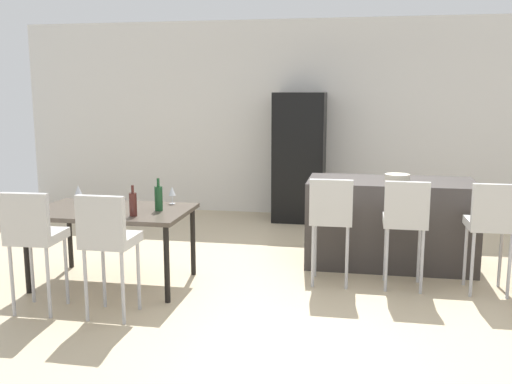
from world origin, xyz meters
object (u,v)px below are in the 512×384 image
object	(u,v)px
wine_glass_middle	(172,192)
refrigerator	(299,157)
kitchen_island	(389,222)
dining_chair_near	(33,233)
dining_chair_far	(107,236)
wine_bottle_inner	(133,204)
bar_chair_left	(331,214)
wine_glass_left	(78,190)
fruit_bowl	(397,177)
dining_table	(112,216)
bar_chair_right	(491,220)
wine_bottle_far	(159,198)
bar_chair_middle	(405,217)

from	to	relation	value
wine_glass_middle	refrigerator	distance (m)	2.96
kitchen_island	dining_chair_near	xyz separation A→B (m)	(-2.99, -1.97, 0.24)
kitchen_island	refrigerator	size ratio (longest dim) A/B	0.95
kitchen_island	dining_chair_far	size ratio (longest dim) A/B	1.67
dining_chair_near	dining_chair_far	distance (m)	0.66
wine_bottle_inner	bar_chair_left	bearing A→B (deg)	18.53
bar_chair_left	wine_glass_left	bearing A→B (deg)	-178.47
wine_bottle_inner	refrigerator	xyz separation A→B (m)	(1.14, 3.41, 0.07)
wine_bottle_inner	fruit_bowl	distance (m)	2.77
kitchen_island	refrigerator	world-z (taller)	refrigerator
dining_chair_far	wine_bottle_inner	bearing A→B (deg)	91.22
bar_chair_left	dining_table	world-z (taller)	bar_chair_left
refrigerator	fruit_bowl	world-z (taller)	refrigerator
fruit_bowl	dining_chair_far	bearing A→B (deg)	-140.62
bar_chair_left	dining_table	xyz separation A→B (m)	(-2.07, -0.34, -0.02)
dining_chair_near	wine_glass_middle	distance (m)	1.45
dining_chair_far	refrigerator	bearing A→B (deg)	74.15
wine_glass_middle	bar_chair_right	bearing A→B (deg)	-0.48
wine_bottle_inner	fruit_bowl	xyz separation A→B (m)	(2.40, 1.38, 0.10)
bar_chair_right	wine_glass_middle	distance (m)	3.04
dining_chair_near	wine_bottle_inner	world-z (taller)	dining_chair_near
kitchen_island	wine_bottle_far	size ratio (longest dim) A/B	5.64
bar_chair_middle	wine_glass_middle	xyz separation A→B (m)	(-2.28, 0.03, 0.17)
bar_chair_middle	wine_bottle_far	distance (m)	2.32
bar_chair_left	bar_chair_middle	size ratio (longest dim) A/B	1.00
bar_chair_middle	fruit_bowl	bearing A→B (deg)	92.79
dining_chair_near	wine_bottle_far	world-z (taller)	same
bar_chair_left	refrigerator	size ratio (longest dim) A/B	0.57
wine_glass_left	dining_table	bearing A→B (deg)	-29.44
wine_bottle_inner	refrigerator	distance (m)	3.59
wine_glass_middle	fruit_bowl	world-z (taller)	fruit_bowl
dining_chair_near	wine_glass_left	size ratio (longest dim) A/B	6.03
bar_chair_right	fruit_bowl	xyz separation A→B (m)	(-0.80, 0.80, 0.26)
bar_chair_middle	wine_bottle_far	bearing A→B (deg)	-172.04
bar_chair_right	fruit_bowl	bearing A→B (deg)	135.02
kitchen_island	wine_glass_left	size ratio (longest dim) A/B	10.08
kitchen_island	refrigerator	xyz separation A→B (m)	(-1.20, 2.02, 0.46)
wine_bottle_inner	refrigerator	bearing A→B (deg)	71.45
kitchen_island	bar_chair_left	bearing A→B (deg)	-126.19
bar_chair_left	dining_table	distance (m)	2.10
wine_glass_middle	dining_table	bearing A→B (deg)	-142.61
wine_glass_left	refrigerator	distance (m)	3.48
fruit_bowl	dining_table	bearing A→B (deg)	-157.29
refrigerator	wine_bottle_far	bearing A→B (deg)	-107.62
bar_chair_right	dining_table	bearing A→B (deg)	-174.44
wine_bottle_far	wine_glass_middle	size ratio (longest dim) A/B	1.79
wine_glass_middle	refrigerator	size ratio (longest dim) A/B	0.09
wine_glass_left	wine_bottle_inner	bearing A→B (deg)	-32.84
bar_chair_left	wine_glass_middle	xyz separation A→B (m)	(-1.59, 0.03, 0.17)
wine_glass_left	refrigerator	xyz separation A→B (m)	(1.95, 2.89, 0.06)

